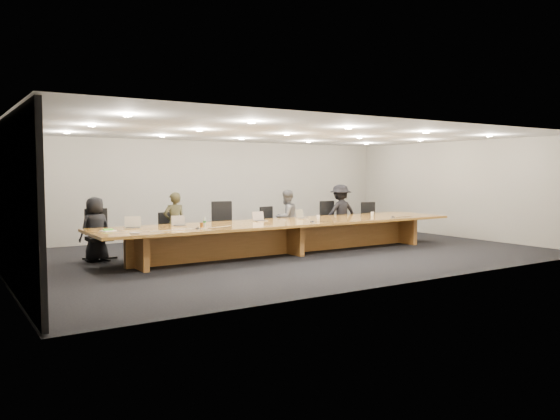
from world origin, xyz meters
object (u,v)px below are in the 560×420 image
object	(u,v)px
mic_left	(197,228)
paper_cup_far	(372,214)
chair_far_right	(371,220)
mic_right	(393,217)
person_d	(340,213)
amber_mug	(202,225)
mic_center	(312,221)
laptop_d	(303,214)
chair_right	(332,221)
person_b	(174,223)
chair_mid_right	(272,226)
conference_table	(287,231)
person_a	(95,229)
water_bottle	(204,222)
laptop_a	(133,222)
chair_far_left	(99,234)
chair_mid_left	(224,225)
laptop_b	(179,221)
av_box	(135,233)
chair_left	(171,233)
paper_cup_near	(318,217)
laptop_c	(260,216)

from	to	relation	value
mic_left	paper_cup_far	bearing A→B (deg)	6.13
chair_far_right	mic_right	size ratio (longest dim) A/B	8.33
person_d	mic_right	xyz separation A→B (m)	(0.36, -1.66, -0.01)
amber_mug	mic_right	distance (m)	5.13
person_d	mic_center	size ratio (longest dim) A/B	12.55
laptop_d	mic_right	xyz separation A→B (m)	(2.15, -0.91, -0.10)
chair_right	person_d	bearing A→B (deg)	-14.52
paper_cup_far	person_d	bearing A→B (deg)	106.05
person_b	mic_left	world-z (taller)	person_b
chair_mid_right	mic_left	distance (m)	3.35
laptop_d	conference_table	bearing A→B (deg)	-175.06
person_a	chair_right	bearing A→B (deg)	164.43
conference_table	mic_right	xyz separation A→B (m)	(2.90, -0.51, 0.25)
mic_center	water_bottle	bearing A→B (deg)	169.35
conference_table	person_d	size ratio (longest dim) A/B	5.77
laptop_a	amber_mug	bearing A→B (deg)	0.45
person_b	mic_right	xyz separation A→B (m)	(5.19, -1.74, 0.04)
person_d	person_b	bearing A→B (deg)	3.33
chair_far_left	person_b	xyz separation A→B (m)	(1.70, -0.03, 0.15)
chair_far_right	water_bottle	size ratio (longest dim) A/B	5.47
chair_mid_left	person_d	world-z (taller)	person_d
laptop_b	mic_center	size ratio (longest dim) A/B	2.35
conference_table	person_d	world-z (taller)	person_d
person_b	mic_left	size ratio (longest dim) A/B	13.40
chair_mid_left	av_box	size ratio (longest dim) A/B	6.46
laptop_d	chair_right	bearing A→B (deg)	5.32
paper_cup_far	mic_right	distance (m)	0.69
person_b	mic_center	world-z (taller)	person_b
conference_table	chair_far_left	world-z (taller)	chair_far_left
chair_mid_right	laptop_d	bearing A→B (deg)	-82.80
laptop_a	laptop_b	distance (m)	1.00
conference_table	chair_left	size ratio (longest dim) A/B	9.08
chair_left	water_bottle	distance (m)	1.40
chair_mid_right	av_box	bearing A→B (deg)	-168.19
paper_cup_near	amber_mug	bearing A→B (deg)	-176.49
laptop_c	amber_mug	bearing A→B (deg)	-165.93
person_b	person_d	xyz separation A→B (m)	(4.83, -0.08, 0.06)
av_box	person_a	bearing A→B (deg)	112.94
person_d	water_bottle	distance (m)	4.79
chair_right	person_b	world-z (taller)	person_b
paper_cup_near	mic_left	world-z (taller)	paper_cup_near
laptop_a	water_bottle	xyz separation A→B (m)	(1.43, -0.37, -0.03)
conference_table	mic_right	distance (m)	2.95
chair_mid_left	person_b	xyz separation A→B (m)	(-1.29, -0.03, 0.12)
person_b	water_bottle	bearing A→B (deg)	98.28
chair_far_right	paper_cup_near	world-z (taller)	chair_far_right
chair_far_left	person_b	bearing A→B (deg)	-0.89
water_bottle	chair_far_right	bearing A→B (deg)	11.71
chair_right	mic_center	world-z (taller)	chair_right
chair_mid_right	mic_center	size ratio (longest dim) A/B	8.28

